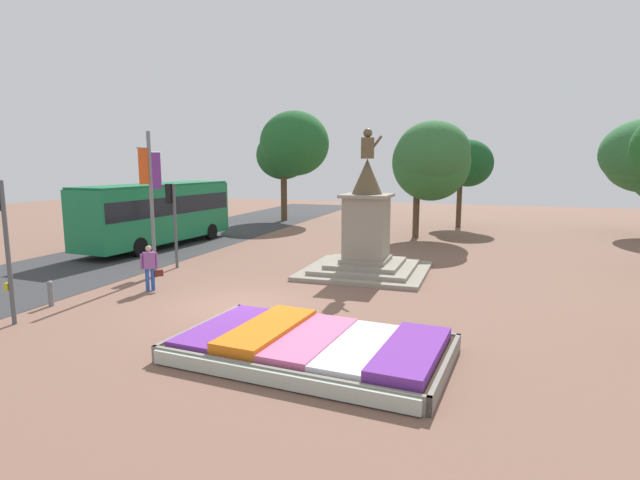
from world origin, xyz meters
TOP-DOWN VIEW (x-y plane):
  - ground_plane at (0.00, 0.00)m, footprint 82.33×82.33m
  - street_asphalt_strip at (-9.17, 0.00)m, footprint 6.89×72.04m
  - flower_planter at (3.48, -3.06)m, footprint 6.43×4.14m
  - statue_monument at (2.61, 5.90)m, footprint 4.79×4.79m
  - traffic_light_near_crossing at (-5.10, -3.47)m, footprint 0.42×0.30m
  - traffic_light_mid_block at (-5.21, 4.28)m, footprint 0.41×0.29m
  - banner_pole at (-4.90, 2.55)m, footprint 0.14×1.36m
  - city_bus at (-9.12, 8.55)m, footprint 3.09×9.64m
  - pedestrian_with_handbag at (-3.74, 0.75)m, footprint 0.58×0.56m
  - kerb_bollard_mid_a at (-5.48, -1.79)m, footprint 0.17×0.17m
  - park_tree_behind_statue at (-6.96, 21.80)m, footprint 5.73×5.13m
  - park_tree_far_right at (5.49, 21.82)m, footprint 3.86×3.79m
  - park_tree_street_side at (4.03, 15.68)m, footprint 4.40×5.34m

SIDE VIEW (x-z plane):
  - ground_plane at x=0.00m, z-range 0.00..0.00m
  - street_asphalt_strip at x=-9.17m, z-range 0.00..0.01m
  - flower_planter at x=3.48m, z-range -0.05..0.53m
  - kerb_bollard_mid_a at x=-5.48m, z-range 0.02..0.82m
  - pedestrian_with_handbag at x=-3.74m, z-range 0.09..1.67m
  - statue_monument at x=2.61m, z-range -1.43..4.23m
  - city_bus at x=-9.12m, z-range 0.25..3.52m
  - traffic_light_mid_block at x=-5.21m, z-range 0.71..4.21m
  - traffic_light_near_crossing at x=-5.10m, z-range 0.73..4.63m
  - banner_pole at x=-4.90m, z-range 0.31..5.82m
  - park_tree_far_right at x=5.49m, z-range 1.33..7.26m
  - park_tree_street_side at x=4.03m, z-range 1.26..7.88m
  - park_tree_behind_statue at x=-6.96m, z-range 1.39..9.50m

